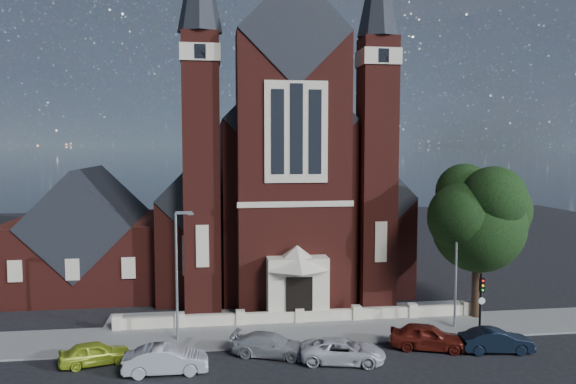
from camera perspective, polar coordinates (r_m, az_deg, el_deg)
The scene contains 16 objects.
ground at distance 47.30m, azimuth -0.48°, elevation -10.04°, with size 120.00×120.00×0.00m, color black.
pavement_strip at distance 37.34m, azimuth 1.64°, elevation -14.11°, with size 60.00×5.00×0.12m, color slate.
forecourt_paving at distance 41.10m, azimuth 0.70°, elevation -12.33°, with size 26.00×3.00×0.14m, color slate.
forecourt_wall at distance 39.22m, azimuth 1.15°, elevation -13.18°, with size 24.00×0.40×0.90m, color beige.
church at distance 53.76m, azimuth -1.57°, elevation 0.60°, with size 20.01×34.90×29.20m.
parish_hall at distance 50.07m, azimuth -19.49°, elevation -4.79°, with size 12.00×12.20×10.24m.
street_tree at distance 40.82m, azimuth 19.12°, elevation -2.71°, with size 6.40×6.60×10.70m.
street_lamp_left at distance 35.22m, azimuth -11.12°, elevation -7.59°, with size 1.16×0.22×8.09m.
street_lamp_right at distance 38.59m, azimuth 16.83°, elevation -6.62°, with size 1.16×0.22×8.09m.
traffic_signal at distance 38.05m, azimuth 19.02°, elevation -9.95°, with size 0.28×0.42×4.00m.
car_lime_van at distance 33.90m, azimuth -19.04°, elevation -15.21°, with size 1.52×3.78×1.29m, color #A2BA25.
car_silver_a at distance 31.70m, azimuth -12.31°, elevation -16.31°, with size 1.55×4.45×1.47m, color #A5AAAD.
car_silver_b at distance 33.39m, azimuth -1.80°, elevation -15.26°, with size 1.81×4.46×1.29m, color #94989B.
car_white_suv at distance 32.61m, azimuth 5.61°, elevation -15.76°, with size 2.18×4.72×1.31m, color silver.
car_dark_red at distance 35.34m, azimuth 14.01°, elevation -14.06°, with size 1.79×4.46×1.52m, color #5A170F.
car_navy at distance 36.03m, azimuth 20.39°, elevation -13.97°, with size 1.45×4.16×1.37m, color black.
Camera 1 is at (-5.82, -30.36, 12.06)m, focal length 35.00 mm.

